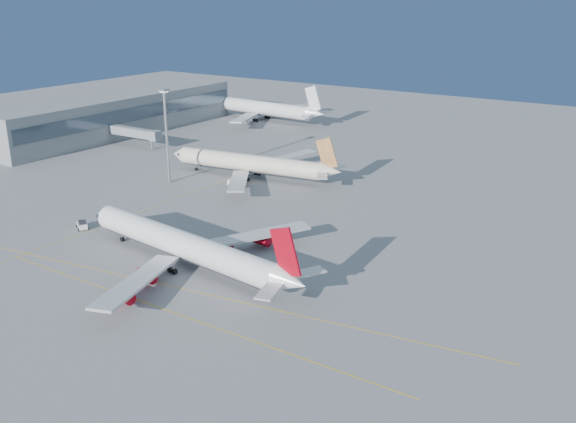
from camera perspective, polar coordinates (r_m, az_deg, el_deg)
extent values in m
plane|color=slate|center=(126.33, -7.33, -5.89)|extent=(500.00, 500.00, 0.00)
cube|color=gray|center=(260.39, -14.61, 8.32)|extent=(18.00, 110.00, 15.00)
cube|color=#3F4C59|center=(253.45, -13.21, 8.50)|extent=(0.40, 107.80, 5.00)
cube|color=gray|center=(237.68, -13.60, 6.87)|extent=(22.00, 3.00, 3.00)
cylinder|color=gray|center=(231.84, -12.01, 6.03)|extent=(0.70, 0.70, 5.20)
cube|color=gray|center=(229.89, -11.70, 6.61)|extent=(3.20, 3.60, 3.40)
cube|color=#D4A00B|center=(114.07, -10.01, -8.89)|extent=(90.00, 0.18, 0.02)
cube|color=#D4A00B|center=(122.33, -9.16, -6.84)|extent=(118.86, 16.88, 0.02)
cube|color=#D4A00B|center=(172.36, -10.98, 0.77)|extent=(0.18, 140.00, 0.02)
cylinder|color=white|center=(130.53, -9.34, -2.89)|extent=(51.26, 11.61, 5.28)
cone|color=white|center=(151.54, -16.10, -0.29)|extent=(4.73, 5.75, 5.28)
cone|color=white|center=(111.42, 0.30, -6.25)|extent=(6.95, 5.77, 5.02)
cube|color=black|center=(149.98, -15.75, -0.24)|extent=(2.07, 5.16, 0.64)
cube|color=#B7B7BC|center=(119.49, -13.29, -6.04)|extent=(12.96, 26.51, 0.50)
cube|color=#B7B7BC|center=(137.20, -3.35, -2.21)|extent=(18.38, 24.67, 0.50)
cube|color=#9C0615|center=(110.17, -0.23, -3.65)|extent=(7.00, 1.28, 9.64)
cylinder|color=gray|center=(147.38, -14.56, -2.02)|extent=(0.22, 0.22, 2.09)
cylinder|color=black|center=(147.74, -14.52, -2.39)|extent=(1.07, 0.76, 1.00)
cylinder|color=gray|center=(128.93, -10.27, -4.77)|extent=(0.29, 0.29, 2.09)
cylinder|color=black|center=(129.35, -10.24, -5.19)|extent=(1.10, 0.94, 1.00)
cylinder|color=gray|center=(133.30, -7.80, -3.82)|extent=(0.29, 0.29, 2.09)
cylinder|color=black|center=(133.71, -7.78, -4.23)|extent=(1.10, 0.94, 1.00)
cylinder|color=#9C0615|center=(125.43, -12.49, -5.60)|extent=(4.62, 2.80, 2.28)
cylinder|color=#9C0615|center=(118.46, -14.41, -7.28)|extent=(4.62, 2.80, 2.28)
cylinder|color=#9C0615|center=(137.18, -5.83, -3.05)|extent=(4.62, 2.80, 2.28)
cylinder|color=#9C0615|center=(139.83, -2.39, -2.53)|extent=(4.62, 2.80, 2.28)
cylinder|color=beige|center=(191.50, -3.48, 4.34)|extent=(46.45, 11.46, 5.06)
cone|color=beige|center=(204.48, -9.67, 5.04)|extent=(4.67, 5.57, 5.06)
cone|color=beige|center=(180.51, 3.84, 3.60)|extent=(6.83, 5.63, 4.81)
cube|color=black|center=(203.41, -9.28, 5.15)|extent=(2.08, 4.96, 0.62)
cube|color=#B7B7BC|center=(178.12, -4.42, 2.73)|extent=(17.71, 23.18, 0.49)
cube|color=#B7B7BC|center=(201.91, -0.49, 4.73)|extent=(12.03, 25.07, 0.49)
cube|color=#C38448|center=(179.75, 3.48, 5.17)|extent=(6.82, 1.35, 9.40)
cylinder|color=gray|center=(201.86, -8.19, 4.04)|extent=(0.21, 0.21, 2.04)
cylinder|color=black|center=(202.12, -8.18, 3.76)|extent=(1.05, 0.75, 0.98)
cylinder|color=gray|center=(188.85, -3.75, 3.16)|extent=(0.28, 0.28, 2.04)
cylinder|color=black|center=(189.13, -3.74, 2.86)|extent=(1.08, 0.93, 0.98)
cylinder|color=gray|center=(194.92, -2.72, 3.68)|extent=(0.28, 0.28, 2.04)
cylinder|color=black|center=(195.19, -2.72, 3.39)|extent=(1.08, 0.93, 0.98)
cylinder|color=#B7B7BC|center=(181.88, -4.72, 2.52)|extent=(4.53, 2.79, 2.22)
cylinder|color=#B7B7BC|center=(201.27, -1.45, 4.19)|extent=(4.53, 2.79, 2.22)
cylinder|color=white|center=(281.58, -2.55, 9.21)|extent=(52.15, 8.53, 5.81)
cone|color=white|center=(299.95, -6.81, 9.70)|extent=(4.97, 6.05, 5.81)
cone|color=white|center=(264.09, 2.50, 8.70)|extent=(7.55, 5.90, 5.52)
cube|color=black|center=(298.51, -6.54, 9.79)|extent=(1.95, 5.60, 0.73)
cube|color=#B7B7BC|center=(266.93, -3.89, 8.30)|extent=(15.87, 27.90, 0.57)
cube|color=#B7B7BC|center=(291.27, 0.16, 9.24)|extent=(18.27, 27.11, 0.57)
cube|color=silver|center=(264.00, 2.24, 9.97)|extent=(8.00, 0.89, 10.99)
cylinder|color=gray|center=(295.86, -5.79, 8.92)|extent=(0.25, 0.25, 2.39)
cylinder|color=black|center=(296.07, -5.78, 8.69)|extent=(1.18, 0.79, 1.14)
cylinder|color=gray|center=(278.38, -2.92, 8.36)|extent=(0.33, 0.33, 2.39)
cylinder|color=black|center=(278.60, -2.91, 8.12)|extent=(1.19, 0.99, 1.14)
cylinder|color=gray|center=(284.74, -1.85, 8.61)|extent=(0.33, 0.33, 2.39)
cylinder|color=black|center=(284.95, -1.84, 8.37)|extent=(1.19, 0.99, 1.14)
cylinder|color=#B7B7BC|center=(271.25, -3.98, 8.05)|extent=(5.11, 2.85, 2.60)
cylinder|color=#B7B7BC|center=(291.11, -0.64, 8.84)|extent=(5.11, 2.85, 2.60)
cube|color=white|center=(157.98, -17.83, -1.17)|extent=(4.33, 3.66, 1.17)
cube|color=black|center=(157.15, -17.83, -0.93)|extent=(2.18, 2.21, 0.87)
cylinder|color=black|center=(159.32, -18.24, -1.25)|extent=(0.76, 0.64, 0.68)
cylinder|color=black|center=(159.55, -17.52, -1.14)|extent=(0.76, 0.64, 0.68)
cylinder|color=black|center=(156.77, -18.10, -1.56)|extent=(0.76, 0.64, 0.68)
cylinder|color=black|center=(157.00, -17.37, -1.45)|extent=(0.76, 0.64, 0.68)
cylinder|color=gray|center=(187.37, -10.72, 6.46)|extent=(0.75, 0.75, 26.61)
cube|color=gray|center=(185.00, -10.98, 10.55)|extent=(2.34, 2.34, 0.53)
cube|color=white|center=(185.06, -10.97, 10.42)|extent=(1.70, 1.70, 0.27)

